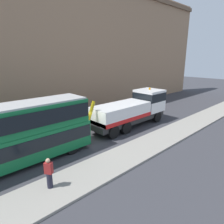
{
  "coord_description": "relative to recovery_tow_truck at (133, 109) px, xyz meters",
  "views": [
    {
      "loc": [
        -9.3,
        -12.79,
        6.9
      ],
      "look_at": [
        2.75,
        -0.05,
        2.0
      ],
      "focal_mm": 31.77,
      "sensor_mm": 36.0,
      "label": 1
    }
  ],
  "objects": [
    {
      "name": "recovery_tow_truck",
      "position": [
        0.0,
        0.0,
        0.0
      ],
      "size": [
        10.14,
        2.65,
        3.67
      ],
      "rotation": [
        0.0,
        0.0,
        -0.0
      ],
      "color": "#2D2D2D",
      "rests_on": "ground_plane"
    },
    {
      "name": "building_facade",
      "position": [
        -5.67,
        7.73,
        6.31
      ],
      "size": [
        60.0,
        1.5,
        16.0
      ],
      "color": "#9E7A5B",
      "rests_on": "ground_plane"
    },
    {
      "name": "ground_plane",
      "position": [
        -5.67,
        0.05,
        -1.76
      ],
      "size": [
        120.0,
        120.0,
        0.0
      ],
      "primitive_type": "plane",
      "color": "#38383D"
    },
    {
      "name": "pedestrian_onlooker",
      "position": [
        -11.09,
        -3.82,
        -0.77
      ],
      "size": [
        0.44,
        0.48,
        1.71
      ],
      "rotation": [
        0.0,
        0.0,
        0.61
      ],
      "color": "#232333",
      "rests_on": "near_kerb"
    },
    {
      "name": "double_decker_bus",
      "position": [
        -11.86,
        0.0,
        0.47
      ],
      "size": [
        11.05,
        2.55,
        4.06
      ],
      "rotation": [
        0.0,
        0.0,
        -0.0
      ],
      "color": "#146B38",
      "rests_on": "ground_plane"
    },
    {
      "name": "near_kerb",
      "position": [
        -5.67,
        -4.15,
        -1.68
      ],
      "size": [
        60.0,
        2.8,
        0.15
      ],
      "primitive_type": "cube",
      "color": "gray",
      "rests_on": "ground_plane"
    }
  ]
}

